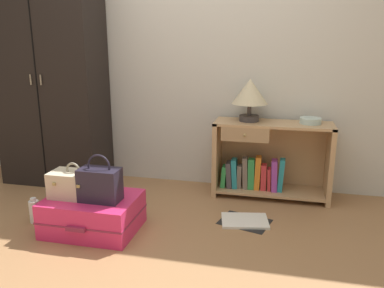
{
  "coord_description": "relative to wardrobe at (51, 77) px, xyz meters",
  "views": [
    {
      "loc": [
        0.78,
        -2.07,
        1.34
      ],
      "look_at": [
        0.11,
        0.82,
        0.55
      ],
      "focal_mm": 36.5,
      "sensor_mm": 36.0,
      "label": 1
    }
  ],
  "objects": [
    {
      "name": "suitcase_large",
      "position": [
        0.82,
        -0.91,
        -0.88
      ],
      "size": [
        0.65,
        0.51,
        0.26
      ],
      "color": "#DB2860",
      "rests_on": "ground_plane"
    },
    {
      "name": "bowl",
      "position": [
        2.35,
        0.07,
        -0.32
      ],
      "size": [
        0.18,
        0.18,
        0.05
      ],
      "primitive_type": "cylinder",
      "color": "silver",
      "rests_on": "bookshelf"
    },
    {
      "name": "ground_plane",
      "position": [
        1.33,
        -1.2,
        -1.01
      ],
      "size": [
        9.0,
        9.0,
        0.0
      ],
      "primitive_type": "plane",
      "color": "#9E7047"
    },
    {
      "name": "back_wall",
      "position": [
        1.33,
        0.3,
        0.29
      ],
      "size": [
        6.4,
        0.1,
        2.6
      ],
      "primitive_type": "cube",
      "color": "beige",
      "rests_on": "ground_plane"
    },
    {
      "name": "handbag",
      "position": [
        0.91,
        -0.95,
        -0.63
      ],
      "size": [
        0.28,
        0.16,
        0.34
      ],
      "color": "#231E2D",
      "rests_on": "suitcase_large"
    },
    {
      "name": "bookshelf",
      "position": [
        2.01,
        0.06,
        -0.69
      ],
      "size": [
        1.0,
        0.36,
        0.67
      ],
      "color": "tan",
      "rests_on": "ground_plane"
    },
    {
      "name": "train_case",
      "position": [
        0.7,
        -0.93,
        -0.66
      ],
      "size": [
        0.33,
        0.21,
        0.26
      ],
      "color": "beige",
      "rests_on": "suitcase_large"
    },
    {
      "name": "table_lamp",
      "position": [
        1.84,
        0.06,
        -0.1
      ],
      "size": [
        0.31,
        0.31,
        0.36
      ],
      "color": "#3D3838",
      "rests_on": "bookshelf"
    },
    {
      "name": "wardrobe",
      "position": [
        0.0,
        0.0,
        0.0
      ],
      "size": [
        0.96,
        0.47,
        2.02
      ],
      "color": "black",
      "rests_on": "ground_plane"
    },
    {
      "name": "bottle",
      "position": [
        0.33,
        -0.89,
        -0.92
      ],
      "size": [
        0.07,
        0.07,
        0.2
      ],
      "color": "white",
      "rests_on": "ground_plane"
    },
    {
      "name": "open_book_on_floor",
      "position": [
        1.89,
        -0.53,
        -1.0
      ],
      "size": [
        0.42,
        0.36,
        0.02
      ],
      "color": "white",
      "rests_on": "ground_plane"
    }
  ]
}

